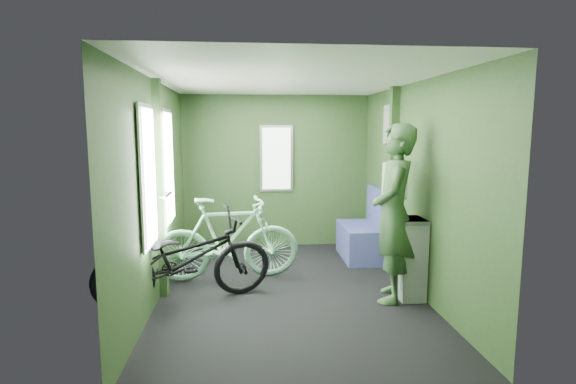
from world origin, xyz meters
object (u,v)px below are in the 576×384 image
at_px(bicycle_mint, 228,281).
at_px(bicycle_black, 187,303).
at_px(bench_seat, 362,238).
at_px(waste_box, 410,258).
at_px(passenger, 394,213).

bearing_deg(bicycle_mint, bicycle_black, 142.23).
bearing_deg(bench_seat, bicycle_black, -145.98).
height_order(bicycle_black, waste_box, waste_box).
height_order(bicycle_mint, bench_seat, bench_seat).
relative_size(bicycle_black, passenger, 0.99).
bearing_deg(waste_box, bench_seat, 94.27).
bearing_deg(passenger, waste_box, 115.00).
relative_size(bicycle_black, bicycle_mint, 1.06).
bearing_deg(bicycle_mint, waste_box, -116.31).
bearing_deg(waste_box, passenger, -173.84).
xyz_separation_m(bicycle_black, bicycle_mint, (0.40, 0.66, 0.00)).
height_order(waste_box, bench_seat, bench_seat).
distance_m(bicycle_mint, waste_box, 2.12).
xyz_separation_m(bicycle_black, bench_seat, (2.24, 1.46, 0.29)).
relative_size(bicycle_mint, waste_box, 1.99).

